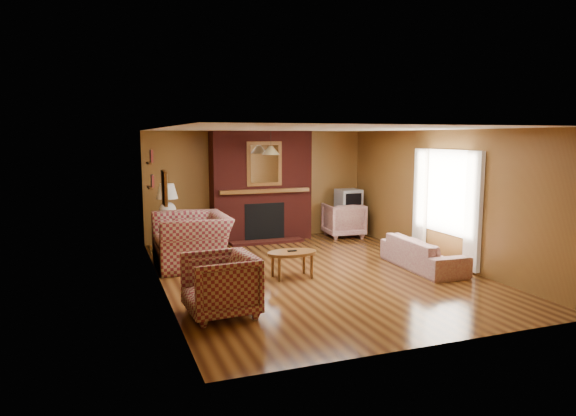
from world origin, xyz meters
name	(u,v)px	position (x,y,z in m)	size (l,w,h in m)	color
floor	(314,273)	(0.00, 0.00, 0.00)	(6.50, 6.50, 0.00)	#3F200D
ceiling	(315,129)	(0.00, 0.00, 2.40)	(6.50, 6.50, 0.00)	silver
wall_back	(258,185)	(0.00, 3.25, 1.20)	(6.50, 6.50, 0.00)	brown
wall_front	(435,238)	(0.00, -3.25, 1.20)	(6.50, 6.50, 0.00)	brown
wall_left	(160,210)	(-2.50, 0.00, 1.20)	(6.50, 6.50, 0.00)	brown
wall_right	(441,196)	(2.50, 0.00, 1.20)	(6.50, 6.50, 0.00)	brown
fireplace	(261,187)	(0.00, 2.98, 1.18)	(2.20, 0.82, 2.40)	#48140F
window_right	(446,202)	(2.45, -0.20, 1.13)	(0.10, 1.85, 2.00)	beige
bookshelf	(151,170)	(-2.44, 1.90, 1.67)	(0.09, 0.55, 0.71)	brown
botanical_print	(164,188)	(-2.47, -0.30, 1.55)	(0.05, 0.40, 0.50)	brown
pendant_light	(271,150)	(0.00, 2.30, 2.00)	(0.36, 0.36, 0.48)	black
plaid_loveseat	(192,240)	(-1.85, 1.20, 0.46)	(1.41, 1.24, 0.92)	maroon
plaid_armchair	(220,285)	(-1.95, -1.49, 0.40)	(0.86, 0.88, 0.80)	maroon
floral_sofa	(423,253)	(1.90, -0.36, 0.26)	(1.80, 0.70, 0.53)	beige
floral_armchair	(343,220)	(1.88, 2.70, 0.38)	(0.82, 0.84, 0.77)	beige
coffee_table	(292,255)	(-0.46, -0.15, 0.38)	(0.83, 0.51, 0.45)	brown
side_table	(168,235)	(-2.10, 2.45, 0.34)	(0.50, 0.50, 0.67)	brown
table_lamp	(167,199)	(-2.10, 2.45, 1.06)	(0.42, 0.42, 0.70)	silver
tv_stand	(348,222)	(2.05, 2.80, 0.30)	(0.55, 0.50, 0.60)	black
crt_tv	(349,199)	(2.05, 2.79, 0.84)	(0.52, 0.52, 0.47)	#A0A3A7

